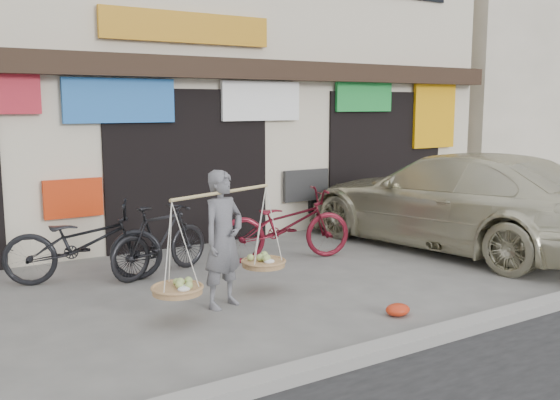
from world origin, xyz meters
TOP-DOWN VIEW (x-y plane):
  - ground at (0.00, 0.00)m, footprint 70.00×70.00m
  - kerb at (0.00, -2.00)m, footprint 70.00×0.25m
  - shophouse_block at (-0.00, 6.42)m, footprint 14.00×6.32m
  - neighbor_east at (13.50, 7.00)m, footprint 12.00×7.00m
  - street_vendor at (-1.06, 0.18)m, footprint 1.98×1.06m
  - bike_0 at (-2.21, 2.14)m, footprint 2.25×1.44m
  - bike_1 at (-1.18, 1.94)m, footprint 1.78×0.99m
  - bike_2 at (0.83, 1.73)m, footprint 2.26×1.25m
  - suv at (3.74, 0.93)m, footprint 3.08×5.93m
  - red_bag at (0.49, -1.21)m, footprint 0.31×0.25m

SIDE VIEW (x-z plane):
  - ground at x=0.00m, z-range 0.00..0.00m
  - kerb at x=0.00m, z-range 0.00..0.12m
  - red_bag at x=0.49m, z-range 0.00..0.14m
  - bike_1 at x=-1.18m, z-range 0.00..1.03m
  - bike_0 at x=-2.21m, z-range 0.00..1.12m
  - bike_2 at x=0.83m, z-range 0.00..1.12m
  - street_vendor at x=-1.06m, z-range -0.06..1.61m
  - suv at x=3.74m, z-range 0.00..1.64m
  - neighbor_east at x=13.50m, z-range 0.00..6.40m
  - shophouse_block at x=0.00m, z-range -0.05..6.95m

